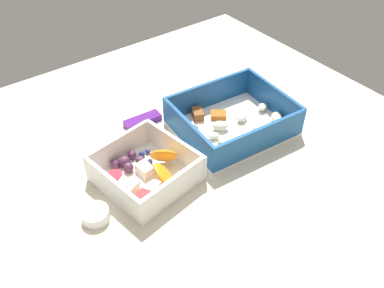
{
  "coord_description": "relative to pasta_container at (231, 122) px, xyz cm",
  "views": [
    {
      "loc": [
        -33.0,
        -42.16,
        49.94
      ],
      "look_at": [
        -1.55,
        -0.11,
        4.0
      ],
      "focal_mm": 38.55,
      "sensor_mm": 36.0,
      "label": 1
    }
  ],
  "objects": [
    {
      "name": "pasta_container",
      "position": [
        0.0,
        0.0,
        0.0
      ],
      "size": [
        20.88,
        17.91,
        5.87
      ],
      "rotation": [
        0.0,
        0.0,
        -0.08
      ],
      "color": "white",
      "rests_on": "table_surface"
    },
    {
      "name": "table_surface",
      "position": [
        -7.87,
        -0.55,
        -2.79
      ],
      "size": [
        80.0,
        80.0,
        2.0
      ],
      "primitive_type": "cube",
      "color": "beige",
      "rests_on": "ground"
    },
    {
      "name": "fruit_bowl",
      "position": [
        -19.07,
        -1.5,
        0.1
      ],
      "size": [
        15.34,
        15.56,
        5.46
      ],
      "rotation": [
        0.0,
        0.0,
        0.16
      ],
      "color": "white",
      "rests_on": "table_surface"
    },
    {
      "name": "paper_cup_liner",
      "position": [
        -29.24,
        -3.75,
        -0.92
      ],
      "size": [
        4.09,
        4.09,
        1.75
      ],
      "primitive_type": "cylinder",
      "color": "white",
      "rests_on": "table_surface"
    },
    {
      "name": "candy_bar",
      "position": [
        -11.85,
        11.51,
        -1.19
      ],
      "size": [
        7.14,
        2.86,
        1.2
      ],
      "primitive_type": "cube",
      "rotation": [
        0.0,
        0.0,
        -0.07
      ],
      "color": "#51197A",
      "rests_on": "table_surface"
    }
  ]
}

